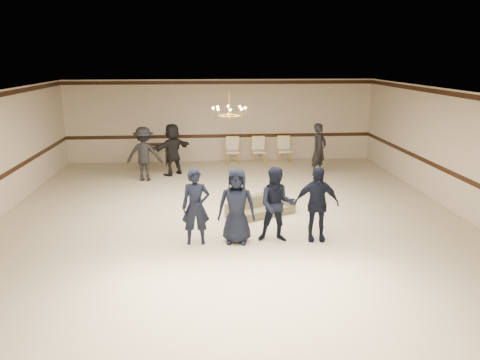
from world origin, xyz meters
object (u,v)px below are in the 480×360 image
at_px(banquet_chair_mid, 259,151).
at_px(console_table, 155,154).
at_px(settee, 261,206).
at_px(boy_d, 317,204).
at_px(adult_mid, 173,149).
at_px(adult_left, 144,154).
at_px(adult_right, 319,149).
at_px(banquet_chair_left, 233,151).
at_px(boy_c, 277,205).
at_px(boy_b, 237,206).
at_px(chandelier, 229,103).
at_px(banquet_chair_right, 284,151).
at_px(boy_a, 196,207).

relative_size(banquet_chair_mid, console_table, 1.06).
height_order(settee, console_table, console_table).
bearing_deg(boy_d, adult_mid, 124.88).
height_order(adult_left, adult_right, same).
height_order(boy_d, settee, boy_d).
distance_m(adult_mid, banquet_chair_left, 2.63).
bearing_deg(banquet_chair_mid, boy_c, -90.78).
bearing_deg(console_table, adult_right, -21.68).
height_order(boy_b, boy_d, same).
height_order(settee, adult_left, adult_left).
relative_size(boy_b, adult_left, 0.94).
relative_size(chandelier, banquet_chair_mid, 0.90).
bearing_deg(settee, banquet_chair_right, 48.40).
xyz_separation_m(adult_left, adult_right, (6.00, 0.30, 0.00)).
bearing_deg(adult_left, adult_mid, -138.77).
bearing_deg(boy_d, chandelier, 132.21).
bearing_deg(adult_mid, boy_d, 80.01).
height_order(boy_a, banquet_chair_left, boy_a).
bearing_deg(boy_a, banquet_chair_right, 65.21).
distance_m(boy_b, banquet_chair_left, 7.66).
height_order(adult_left, banquet_chair_right, adult_left).
height_order(chandelier, adult_left, chandelier).
bearing_deg(boy_a, boy_c, -1.33).
xyz_separation_m(chandelier, adult_left, (-2.67, 3.16, -1.97)).
height_order(banquet_chair_left, banquet_chair_right, same).
height_order(settee, banquet_chair_left, banquet_chair_left).
xyz_separation_m(settee, adult_left, (-3.45, 3.82, 0.65)).
xyz_separation_m(boy_b, adult_right, (3.31, 5.85, 0.05)).
distance_m(boy_b, console_table, 8.27).
xyz_separation_m(adult_mid, console_table, (-0.80, 1.58, -0.50)).
relative_size(settee, banquet_chair_mid, 1.72).
height_order(adult_left, banquet_chair_mid, adult_left).
xyz_separation_m(adult_left, banquet_chair_mid, (4.10, 2.08, -0.39)).
relative_size(boy_a, console_table, 1.73).
bearing_deg(console_table, boy_a, -80.94).
bearing_deg(adult_mid, banquet_chair_right, 158.39).
bearing_deg(boy_d, console_table, 124.26).
xyz_separation_m(boy_a, settee, (1.66, 1.74, -0.59)).
bearing_deg(boy_c, boy_b, -173.10).
xyz_separation_m(boy_b, adult_mid, (-1.79, 6.25, 0.05)).
height_order(boy_b, adult_left, adult_left).
xyz_separation_m(adult_right, console_table, (-5.90, 1.98, -0.50)).
xyz_separation_m(chandelier, banquet_chair_mid, (1.43, 5.25, -2.35)).
relative_size(boy_a, banquet_chair_left, 1.64).
bearing_deg(banquet_chair_right, boy_a, -112.89).
xyz_separation_m(banquet_chair_mid, banquet_chair_right, (1.00, 0.00, 0.00)).
bearing_deg(adult_mid, boy_c, 73.43).
xyz_separation_m(boy_a, banquet_chair_mid, (2.31, 7.64, -0.33)).
distance_m(adult_mid, banquet_chair_mid, 3.51).
relative_size(boy_d, banquet_chair_mid, 1.64).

